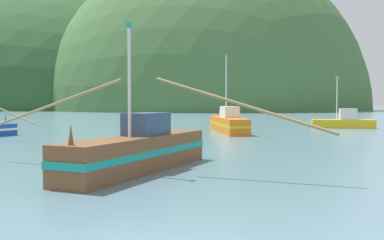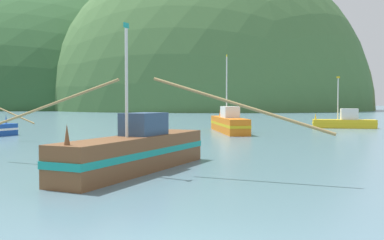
% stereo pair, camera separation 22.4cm
% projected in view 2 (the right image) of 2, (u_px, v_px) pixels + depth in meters
% --- Properties ---
extents(hill_mid_right, '(151.86, 121.49, 100.68)m').
position_uv_depth(hill_mid_right, '(65.00, 108.00, 193.09)').
color(hill_mid_right, '#2D562D').
rests_on(hill_mid_right, ground).
extents(hill_far_left, '(92.56, 74.04, 91.60)m').
position_uv_depth(hill_far_left, '(235.00, 110.00, 155.84)').
color(hill_far_left, '#516B38').
rests_on(hill_far_left, ground).
extents(hill_mid_left, '(108.86, 87.09, 107.65)m').
position_uv_depth(hill_mid_left, '(209.00, 110.00, 156.01)').
color(hill_mid_left, '#47703D').
rests_on(hill_mid_left, ground).
extents(fishing_boat_orange, '(2.75, 10.92, 7.39)m').
position_uv_depth(fishing_boat_orange, '(229.00, 123.00, 42.43)').
color(fishing_boat_orange, orange).
rests_on(fishing_boat_orange, ground).
extents(fishing_boat_brown, '(14.37, 9.27, 5.99)m').
position_uv_depth(fishing_boat_brown, '(137.00, 150.00, 18.71)').
color(fishing_boat_brown, brown).
rests_on(fishing_boat_brown, ground).
extents(fishing_boat_yellow, '(6.83, 3.19, 5.61)m').
position_uv_depth(fishing_boat_yellow, '(345.00, 122.00, 48.91)').
color(fishing_boat_yellow, gold).
rests_on(fishing_boat_yellow, ground).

